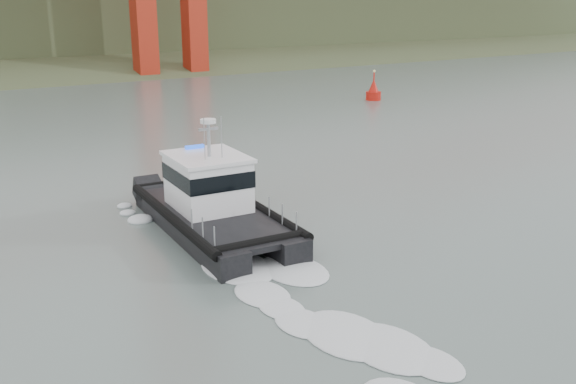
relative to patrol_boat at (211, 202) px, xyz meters
name	(u,v)px	position (x,y,z in m)	size (l,w,h in m)	color
ground	(419,288)	(3.79, -10.48, -1.44)	(400.00, 400.00, 0.00)	#495651
patrol_boat	(211,202)	(0.00, 0.00, 0.00)	(5.13, 12.09, 5.73)	black
nav_buoy	(373,92)	(34.99, 28.79, -0.49)	(1.73, 1.73, 3.60)	red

